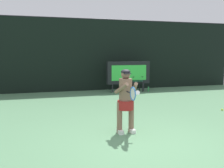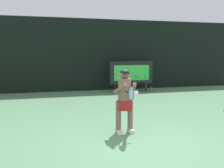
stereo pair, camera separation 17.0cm
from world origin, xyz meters
name	(u,v)px [view 2 (the right image)]	position (x,y,z in m)	size (l,w,h in m)	color
ground	(146,148)	(0.00, -0.19, -0.01)	(18.00, 22.00, 0.03)	#54845B
backdrop_screen	(78,55)	(0.00, 8.50, 1.81)	(18.00, 0.12, 3.66)	black
scoreboard	(131,73)	(2.44, 7.40, 0.95)	(2.20, 0.21, 1.50)	black
umpire_chair	(139,79)	(2.88, 7.47, 0.62)	(0.52, 0.44, 1.08)	black
water_bottle	(151,89)	(3.44, 7.21, 0.12)	(0.07, 0.07, 0.27)	green
tennis_player	(125,98)	(-0.09, 0.92, 0.85)	(0.54, 0.61, 1.53)	white
tennis_racket	(131,94)	(-0.11, 0.43, 1.02)	(0.03, 0.60, 0.31)	black
tennis_ball_loose	(224,110)	(3.87, 2.33, 0.03)	(0.07, 0.07, 0.07)	#CCDB3D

